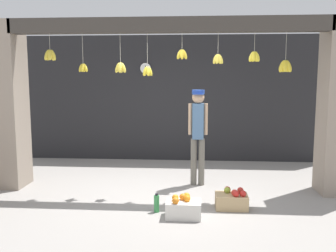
{
  "coord_description": "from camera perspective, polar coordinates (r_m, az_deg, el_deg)",
  "views": [
    {
      "loc": [
        0.47,
        -6.03,
        1.94
      ],
      "look_at": [
        0.0,
        0.39,
        1.1
      ],
      "focal_mm": 40.0,
      "sensor_mm": 36.0,
      "label": 1
    }
  ],
  "objects": [
    {
      "name": "ground_plane",
      "position": [
        6.35,
        -0.26,
        -10.34
      ],
      "size": [
        60.0,
        60.0,
        0.0
      ],
      "primitive_type": "plane",
      "color": "gray"
    },
    {
      "name": "shop_back_wall",
      "position": [
        8.7,
        1.09,
        4.2
      ],
      "size": [
        7.11,
        0.12,
        2.89
      ],
      "primitive_type": "cube",
      "color": "#232326",
      "rests_on": "ground_plane"
    },
    {
      "name": "shop_pillar_left",
      "position": [
        7.19,
        -23.84,
        2.87
      ],
      "size": [
        0.7,
        0.6,
        2.89
      ],
      "primitive_type": "cube",
      "color": "gray",
      "rests_on": "ground_plane"
    },
    {
      "name": "storefront_awning",
      "position": [
        6.21,
        0.13,
        14.6
      ],
      "size": [
        5.21,
        0.31,
        0.95
      ],
      "color": "#3D3833"
    },
    {
      "name": "shopkeeper",
      "position": [
        6.69,
        4.58,
        -0.45
      ],
      "size": [
        0.34,
        0.28,
        1.72
      ],
      "rotation": [
        0.0,
        0.0,
        3.14
      ],
      "color": "#6B665B",
      "rests_on": "ground_plane"
    },
    {
      "name": "fruit_crate_oranges",
      "position": [
        5.33,
        2.34,
        -12.39
      ],
      "size": [
        0.48,
        0.33,
        0.32
      ],
      "color": "silver",
      "rests_on": "ground_plane"
    },
    {
      "name": "fruit_crate_apples",
      "position": [
        5.75,
        9.7,
        -11.05
      ],
      "size": [
        0.47,
        0.35,
        0.3
      ],
      "color": "tan",
      "rests_on": "ground_plane"
    },
    {
      "name": "water_bottle",
      "position": [
        5.52,
        -1.75,
        -11.71
      ],
      "size": [
        0.08,
        0.08,
        0.27
      ],
      "color": "#38934C",
      "rests_on": "ground_plane"
    },
    {
      "name": "wall_clock",
      "position": [
        8.68,
        -3.45,
        8.77
      ],
      "size": [
        0.26,
        0.03,
        0.26
      ],
      "color": "black"
    }
  ]
}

